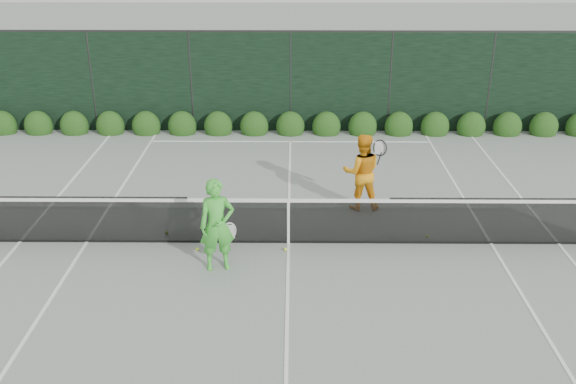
{
  "coord_description": "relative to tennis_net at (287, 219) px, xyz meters",
  "views": [
    {
      "loc": [
        0.09,
        -11.57,
        6.1
      ],
      "look_at": [
        -0.01,
        0.3,
        1.0
      ],
      "focal_mm": 40.0,
      "sensor_mm": 36.0,
      "label": 1
    }
  ],
  "objects": [
    {
      "name": "ground",
      "position": [
        0.02,
        0.0,
        -0.53
      ],
      "size": [
        80.0,
        80.0,
        0.0
      ],
      "primitive_type": "plane",
      "color": "gray",
      "rests_on": "ground"
    },
    {
      "name": "hedge_row",
      "position": [
        0.02,
        7.15,
        -0.3
      ],
      "size": [
        31.66,
        0.65,
        0.94
      ],
      "color": "#16340E",
      "rests_on": "ground"
    },
    {
      "name": "court_lines",
      "position": [
        0.02,
        0.0,
        -0.53
      ],
      "size": [
        11.03,
        23.83,
        0.01
      ],
      "color": "white",
      "rests_on": "ground"
    },
    {
      "name": "player_woman",
      "position": [
        -1.28,
        -1.0,
        0.36
      ],
      "size": [
        0.73,
        0.56,
        1.78
      ],
      "rotation": [
        0.0,
        0.0,
        0.23
      ],
      "color": "green",
      "rests_on": "ground"
    },
    {
      "name": "player_man",
      "position": [
        1.64,
        1.72,
        0.35
      ],
      "size": [
        0.93,
        0.69,
        1.76
      ],
      "rotation": [
        0.0,
        0.0,
        3.17
      ],
      "color": "orange",
      "rests_on": "ground"
    },
    {
      "name": "tennis_balls",
      "position": [
        -0.36,
        -0.01,
        -0.5
      ],
      "size": [
        5.48,
        0.78,
        0.07
      ],
      "color": "#C8E232",
      "rests_on": "ground"
    },
    {
      "name": "windscreen_fence",
      "position": [
        0.02,
        -2.71,
        0.98
      ],
      "size": [
        32.0,
        21.07,
        3.06
      ],
      "color": "black",
      "rests_on": "ground"
    },
    {
      "name": "tennis_net",
      "position": [
        0.0,
        0.0,
        0.0
      ],
      "size": [
        12.9,
        0.1,
        1.07
      ],
      "color": "#11341C",
      "rests_on": "ground"
    }
  ]
}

